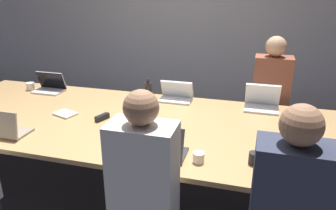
% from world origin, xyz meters
% --- Properties ---
extents(ground_plane, '(24.00, 24.00, 0.00)m').
position_xyz_m(ground_plane, '(0.00, 0.00, 0.00)').
color(ground_plane, '#2D2D38').
extents(curtain_wall, '(12.00, 0.06, 2.80)m').
position_xyz_m(curtain_wall, '(0.00, 2.23, 1.40)').
color(curtain_wall, '#ADADB2').
rests_on(curtain_wall, ground_plane).
extents(conference_table, '(4.25, 1.57, 0.78)m').
position_xyz_m(conference_table, '(0.00, 0.00, 0.73)').
color(conference_table, tan).
rests_on(conference_table, ground_plane).
extents(laptop_far_right, '(0.34, 0.26, 0.25)m').
position_xyz_m(laptop_far_right, '(1.10, 0.64, 0.85)').
color(laptop_far_right, silver).
rests_on(laptop_far_right, conference_table).
extents(person_far_right, '(0.40, 0.24, 1.45)m').
position_xyz_m(person_far_right, '(1.19, 1.05, 0.70)').
color(person_far_right, '#2D2D38').
rests_on(person_far_right, ground_plane).
extents(laptop_near_midright, '(0.34, 0.25, 0.25)m').
position_xyz_m(laptop_near_midright, '(0.41, -0.56, 0.85)').
color(laptop_near_midright, '#333338').
rests_on(laptop_near_midright, conference_table).
extents(person_near_midright, '(0.40, 0.24, 1.43)m').
position_xyz_m(person_near_midright, '(0.42, -1.00, 0.69)').
color(person_near_midright, '#2D2D38').
rests_on(person_near_midright, ground_plane).
extents(cup_near_midright, '(0.08, 0.08, 0.08)m').
position_xyz_m(cup_near_midright, '(0.68, -0.56, 0.81)').
color(cup_near_midright, white).
rests_on(cup_near_midright, conference_table).
extents(laptop_far_center, '(0.35, 0.22, 0.21)m').
position_xyz_m(laptop_far_center, '(0.21, 0.65, 0.84)').
color(laptop_far_center, silver).
rests_on(laptop_far_center, conference_table).
extents(bottle_far_center, '(0.07, 0.07, 0.25)m').
position_xyz_m(bottle_far_center, '(-0.07, 0.54, 0.88)').
color(bottle_far_center, black).
rests_on(bottle_far_center, conference_table).
extents(laptop_far_left, '(0.34, 0.23, 0.23)m').
position_xyz_m(laptop_far_left, '(-1.28, 0.55, 0.84)').
color(laptop_far_left, silver).
rests_on(laptop_far_left, conference_table).
extents(cup_far_left, '(0.09, 0.09, 0.09)m').
position_xyz_m(cup_far_left, '(-1.53, 0.53, 0.82)').
color(cup_far_left, white).
rests_on(cup_far_left, conference_table).
extents(laptop_near_left, '(0.31, 0.23, 0.24)m').
position_xyz_m(laptop_near_left, '(-0.93, -0.58, 0.85)').
color(laptop_near_left, gray).
rests_on(laptop_near_left, conference_table).
extents(laptop_near_right, '(0.31, 0.22, 0.22)m').
position_xyz_m(laptop_near_right, '(1.28, -0.55, 0.84)').
color(laptop_near_right, gray).
rests_on(laptop_near_right, conference_table).
extents(cup_near_right, '(0.08, 0.08, 0.09)m').
position_xyz_m(cup_near_right, '(1.06, -0.48, 0.82)').
color(cup_near_right, '#232328').
rests_on(cup_near_right, conference_table).
extents(bottle_near_right, '(0.06, 0.06, 0.23)m').
position_xyz_m(bottle_near_right, '(1.55, -0.44, 0.87)').
color(bottle_near_right, '#ADD1E0').
rests_on(bottle_near_right, conference_table).
extents(stapler, '(0.09, 0.16, 0.05)m').
position_xyz_m(stapler, '(-0.32, -0.06, 0.80)').
color(stapler, black).
rests_on(stapler, conference_table).
extents(notebook, '(0.24, 0.21, 0.02)m').
position_xyz_m(notebook, '(-0.72, -0.04, 0.79)').
color(notebook, silver).
rests_on(notebook, conference_table).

